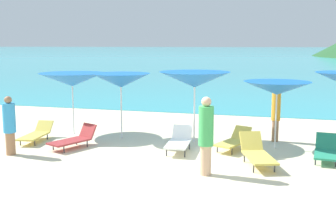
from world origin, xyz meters
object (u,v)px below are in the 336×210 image
(umbrella_2, at_px, (195,80))
(lounge_chair_1, at_px, (179,141))
(lounge_chair_5, at_px, (234,140))
(beachgoer_1, at_px, (9,124))
(beachgoer_2, at_px, (276,111))
(lounge_chair_2, at_px, (74,139))
(umbrella_0, at_px, (72,80))
(lounge_chair_6, at_px, (36,134))
(lounge_chair_0, at_px, (257,153))
(umbrella_1, at_px, (121,81))
(beachgoer_0, at_px, (206,134))
(umbrella_3, at_px, (277,88))
(lounge_chair_7, at_px, (326,150))

(umbrella_2, bearing_deg, lounge_chair_1, -98.37)
(lounge_chair_1, xyz_separation_m, lounge_chair_5, (1.51, 0.57, -0.02))
(beachgoer_1, height_order, beachgoer_2, beachgoer_2)
(lounge_chair_2, bearing_deg, lounge_chair_5, 35.45)
(umbrella_0, relative_size, lounge_chair_6, 1.50)
(lounge_chair_0, height_order, beachgoer_1, beachgoer_1)
(lounge_chair_6, xyz_separation_m, beachgoer_1, (0.24, -1.62, 0.63))
(lounge_chair_6, bearing_deg, umbrella_1, 17.34)
(lounge_chair_1, distance_m, beachgoer_1, 4.82)
(beachgoer_0, bearing_deg, umbrella_0, -125.17)
(umbrella_1, bearing_deg, umbrella_2, 2.53)
(beachgoer_0, distance_m, beachgoer_1, 5.65)
(umbrella_1, xyz_separation_m, umbrella_2, (2.43, 0.11, 0.08))
(umbrella_3, distance_m, lounge_chair_1, 3.26)
(beachgoer_1, bearing_deg, umbrella_1, 38.58)
(lounge_chair_2, bearing_deg, beachgoer_0, 3.99)
(lounge_chair_2, height_order, lounge_chair_6, lounge_chair_2)
(umbrella_0, bearing_deg, umbrella_3, -2.01)
(lounge_chair_2, xyz_separation_m, lounge_chair_5, (4.67, 1.01, 0.01))
(umbrella_0, distance_m, lounge_chair_0, 6.89)
(lounge_chair_0, relative_size, lounge_chair_1, 1.14)
(umbrella_0, distance_m, beachgoer_2, 6.89)
(beachgoer_2, bearing_deg, umbrella_3, 46.65)
(beachgoer_0, height_order, beachgoer_1, beachgoer_0)
(umbrella_2, distance_m, beachgoer_1, 5.61)
(umbrella_0, relative_size, lounge_chair_0, 1.40)
(umbrella_0, height_order, beachgoer_1, umbrella_0)
(umbrella_2, distance_m, lounge_chair_7, 4.36)
(umbrella_3, bearing_deg, beachgoer_0, -117.25)
(lounge_chair_7, bearing_deg, beachgoer_2, 131.24)
(lounge_chair_6, bearing_deg, lounge_chair_1, -7.04)
(umbrella_1, bearing_deg, lounge_chair_5, -8.35)
(umbrella_3, distance_m, lounge_chair_0, 2.40)
(umbrella_2, distance_m, lounge_chair_2, 4.11)
(lounge_chair_2, xyz_separation_m, beachgoer_0, (4.29, -1.50, 0.72))
(umbrella_1, distance_m, lounge_chair_6, 3.21)
(lounge_chair_6, xyz_separation_m, lounge_chair_7, (8.77, 0.15, 0.03))
(beachgoer_0, distance_m, beachgoer_2, 4.25)
(umbrella_1, distance_m, lounge_chair_7, 6.57)
(beachgoer_2, bearing_deg, umbrella_1, -33.84)
(beachgoer_1, xyz_separation_m, beachgoer_2, (7.17, 3.66, 0.10))
(lounge_chair_5, bearing_deg, beachgoer_1, -137.61)
(lounge_chair_1, bearing_deg, beachgoer_1, -164.48)
(umbrella_2, distance_m, umbrella_3, 2.51)
(umbrella_3, height_order, beachgoer_1, umbrella_3)
(umbrella_0, height_order, beachgoer_0, umbrella_0)
(umbrella_0, distance_m, beachgoer_1, 3.14)
(lounge_chair_2, bearing_deg, umbrella_0, 142.16)
(lounge_chair_6, bearing_deg, lounge_chair_0, -13.23)
(umbrella_2, xyz_separation_m, lounge_chair_5, (1.33, -0.66, -1.71))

